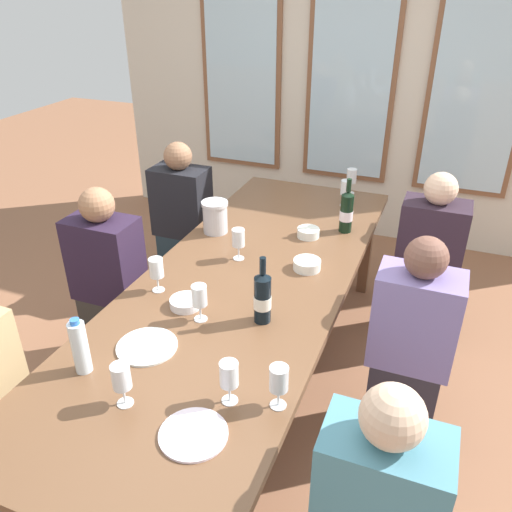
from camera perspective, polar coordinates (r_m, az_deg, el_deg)
The scene contains 24 objects.
ground_plane at distance 3.04m, azimuth -1.25°, elevation -14.70°, with size 12.00×12.00×0.00m, color #8E5C40.
back_wall_with_windows at distance 4.45m, azimuth 10.66°, elevation 20.15°, with size 4.20×0.10×2.90m.
dining_table at distance 2.61m, azimuth -1.41°, elevation -3.85°, with size 1.00×2.80×0.74m.
white_plate_0 at distance 2.20m, azimuth -11.92°, elevation -9.72°, with size 0.25×0.25×0.01m, color white.
white_plate_1 at distance 1.83m, azimuth -6.92°, elevation -18.91°, with size 0.23×0.23×0.01m, color white.
metal_pitcher at distance 3.04m, azimuth -4.53°, elevation 4.34°, with size 0.16×0.16×0.19m.
wine_bottle_0 at distance 2.23m, azimuth 0.72°, elevation -4.58°, with size 0.08×0.08×0.32m.
wine_bottle_1 at distance 3.06m, azimuth 9.95°, elevation 4.85°, with size 0.08×0.08×0.33m.
tasting_bowl_0 at distance 2.40m, azimuth -7.77°, elevation -5.12°, with size 0.14×0.14×0.04m, color white.
tasting_bowl_1 at distance 2.68m, azimuth 5.64°, elevation -0.94°, with size 0.14×0.14×0.05m, color white.
tasting_bowl_2 at distance 3.01m, azimuth 5.78°, elevation 2.58°, with size 0.13×0.13×0.05m, color white.
water_bottle at distance 2.09m, azimuth -18.84°, elevation -9.46°, with size 0.06×0.06×0.24m.
wine_glass_0 at distance 2.25m, azimuth -6.27°, elevation -4.44°, with size 0.07×0.07×0.17m.
wine_glass_1 at distance 3.42m, azimuth 9.88°, elevation 7.37°, with size 0.07×0.07×0.17m.
wine_glass_2 at distance 2.49m, azimuth -10.93°, elevation -1.46°, with size 0.07×0.07×0.17m.
wine_glass_3 at distance 3.64m, azimuth 10.50°, elevation 8.55°, with size 0.07×0.07×0.17m.
wine_glass_4 at distance 1.83m, azimuth 2.53°, elevation -13.56°, with size 0.07×0.07×0.17m.
wine_glass_5 at distance 2.72m, azimuth -1.96°, elevation 1.86°, with size 0.07×0.07×0.17m.
wine_glass_6 at distance 1.85m, azimuth -2.99°, elevation -12.97°, with size 0.07×0.07×0.17m.
wine_glass_7 at distance 1.90m, azimuth -14.62°, elevation -12.94°, with size 0.07×0.07×0.17m.
seated_person_2 at distance 3.71m, azimuth -8.06°, elevation 3.65°, with size 0.38×0.24×1.11m.
seated_person_3 at distance 3.33m, azimuth 18.34°, elevation -0.82°, with size 0.38×0.24×1.11m.
seated_person_4 at distance 3.08m, azimuth -15.86°, elevation -2.95°, with size 0.38×0.24×1.11m.
seated_person_5 at distance 2.60m, azimuth 16.61°, elevation -9.64°, with size 0.38×0.24×1.11m.
Camera 1 is at (0.86, -2.02, 2.10)m, focal length 36.28 mm.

